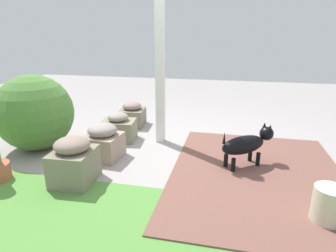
# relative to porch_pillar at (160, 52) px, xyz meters

# --- Properties ---
(ground_plane) EXTENTS (12.00, 12.00, 0.00)m
(ground_plane) POSITION_rel_porch_pillar_xyz_m (-0.16, 0.26, -1.22)
(ground_plane) COLOR #9D9694
(brick_path) EXTENTS (1.80, 2.40, 0.02)m
(brick_path) POSITION_rel_porch_pillar_xyz_m (-1.25, 0.76, -1.22)
(brick_path) COLOR brown
(brick_path) RESTS_ON ground
(porch_pillar) EXTENTS (0.11, 0.11, 2.45)m
(porch_pillar) POSITION_rel_porch_pillar_xyz_m (0.00, 0.00, 0.00)
(porch_pillar) COLOR white
(porch_pillar) RESTS_ON ground
(stone_planter_nearest) EXTENTS (0.42, 0.46, 0.40)m
(stone_planter_nearest) POSITION_rel_porch_pillar_xyz_m (0.63, -0.60, -1.04)
(stone_planter_nearest) COLOR gray
(stone_planter_nearest) RESTS_ON ground
(stone_planter_near) EXTENTS (0.50, 0.42, 0.40)m
(stone_planter_near) POSITION_rel_porch_pillar_xyz_m (0.59, 0.08, -1.05)
(stone_planter_near) COLOR gray
(stone_planter_near) RESTS_ON ground
(stone_planter_mid) EXTENTS (0.43, 0.43, 0.43)m
(stone_planter_mid) POSITION_rel_porch_pillar_xyz_m (0.53, 0.70, -1.02)
(stone_planter_mid) COLOR tan
(stone_planter_mid) RESTS_ON ground
(stone_planter_far) EXTENTS (0.41, 0.46, 0.48)m
(stone_planter_far) POSITION_rel_porch_pillar_xyz_m (0.57, 1.31, -0.99)
(stone_planter_far) COLOR gray
(stone_planter_far) RESTS_ON ground
(round_shrub) EXTENTS (0.97, 0.97, 0.97)m
(round_shrub) POSITION_rel_porch_pillar_xyz_m (1.50, 0.60, -0.74)
(round_shrub) COLOR #4C7F36
(round_shrub) RESTS_ON ground
(dog) EXTENTS (0.61, 0.53, 0.48)m
(dog) POSITION_rel_porch_pillar_xyz_m (-1.13, 0.57, -0.95)
(dog) COLOR black
(dog) RESTS_ON ground
(ceramic_urn) EXTENTS (0.25, 0.25, 0.31)m
(ceramic_urn) POSITION_rel_porch_pillar_xyz_m (-1.74, 1.47, -1.07)
(ceramic_urn) COLOR beige
(ceramic_urn) RESTS_ON ground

